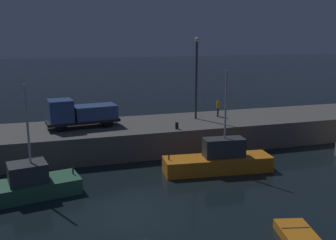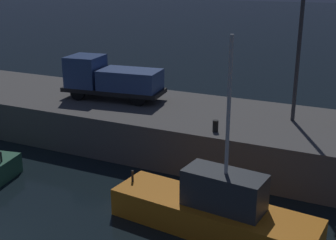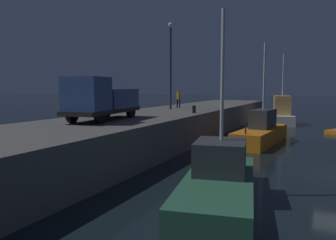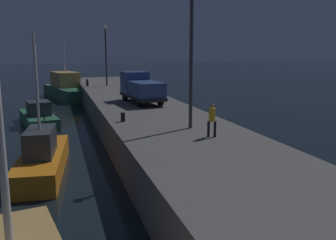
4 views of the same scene
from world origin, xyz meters
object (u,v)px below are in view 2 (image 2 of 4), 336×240
(lamp_post_east, at_px, (300,33))
(fishing_boat_orange, at_px, (215,211))
(bollard_central, at_px, (215,126))
(utility_truck, at_px, (110,78))

(lamp_post_east, bearing_deg, fishing_boat_orange, -98.71)
(bollard_central, bearing_deg, utility_truck, 159.42)
(fishing_boat_orange, bearing_deg, lamp_post_east, 81.29)
(lamp_post_east, relative_size, bollard_central, 13.44)
(utility_truck, height_order, bollard_central, utility_truck)
(utility_truck, bearing_deg, bollard_central, -20.58)
(bollard_central, bearing_deg, lamp_post_east, 48.26)
(fishing_boat_orange, bearing_deg, utility_truck, 140.92)
(lamp_post_east, xyz_separation_m, bollard_central, (-3.02, -3.39, -4.20))
(utility_truck, xyz_separation_m, bollard_central, (7.79, -2.92, -0.98))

